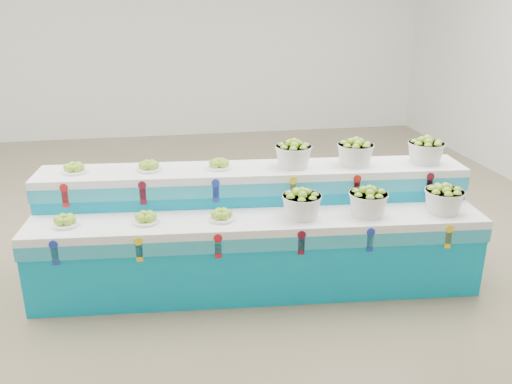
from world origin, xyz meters
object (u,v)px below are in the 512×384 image
plate_upper_mid (149,165)px  basket_upper_right (426,150)px  display_stand (256,229)px  basket_lower_left (302,204)px

plate_upper_mid → basket_upper_right: 2.56m
display_stand → basket_lower_left: size_ratio=11.71×
basket_lower_left → plate_upper_mid: (-1.27, 0.59, 0.23)m
basket_lower_left → plate_upper_mid: bearing=155.1°
display_stand → basket_lower_left: 0.55m
plate_upper_mid → basket_upper_right: (2.56, -0.21, 0.07)m
basket_lower_left → basket_upper_right: size_ratio=1.00×
basket_lower_left → basket_upper_right: basket_upper_right is taller
basket_upper_right → display_stand: bearing=-176.1°
display_stand → basket_lower_left: bearing=-33.5°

